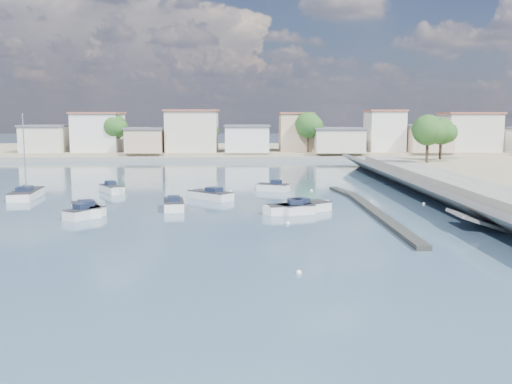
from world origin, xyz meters
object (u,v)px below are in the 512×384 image
at_px(motorboat_c, 209,195).
at_px(motorboat_h, 306,207).
at_px(motorboat_g, 112,189).
at_px(motorboat_d, 288,210).
at_px(sailboat, 27,194).
at_px(motorboat_e, 174,205).
at_px(motorboat_a, 85,209).
at_px(motorboat_b, 87,213).
at_px(motorboat_f, 272,188).

relative_size(motorboat_c, motorboat_h, 0.91).
bearing_deg(motorboat_c, motorboat_g, 155.34).
xyz_separation_m(motorboat_d, sailboat, (-26.69, 10.70, 0.03)).
bearing_deg(motorboat_g, sailboat, -156.27).
distance_m(motorboat_d, motorboat_g, 23.44).
bearing_deg(motorboat_e, motorboat_a, -161.58).
relative_size(motorboat_d, motorboat_e, 0.91).
distance_m(motorboat_a, motorboat_g, 13.71).
relative_size(motorboat_b, sailboat, 0.43).
bearing_deg(motorboat_g, motorboat_h, -32.75).
xyz_separation_m(motorboat_b, motorboat_f, (16.40, 17.02, 0.00)).
bearing_deg(sailboat, motorboat_g, 23.73).
distance_m(motorboat_e, motorboat_f, 15.78).
xyz_separation_m(motorboat_e, motorboat_h, (12.04, -1.81, 0.00)).
relative_size(motorboat_h, sailboat, 0.60).
xyz_separation_m(motorboat_d, motorboat_e, (-10.40, 3.04, 0.00)).
xyz_separation_m(motorboat_a, motorboat_g, (-0.78, 13.68, 0.00)).
bearing_deg(motorboat_c, motorboat_h, -40.89).
bearing_deg(motorboat_a, motorboat_g, 93.27).
bearing_deg(motorboat_e, motorboat_f, 52.29).
bearing_deg(motorboat_a, motorboat_h, 1.95).
relative_size(motorboat_c, sailboat, 0.55).
xyz_separation_m(motorboat_a, motorboat_b, (0.67, -2.06, -0.00)).
relative_size(motorboat_a, motorboat_h, 1.09).
relative_size(motorboat_e, motorboat_h, 0.94).
bearing_deg(motorboat_c, motorboat_b, -132.09).
bearing_deg(motorboat_f, motorboat_h, -80.53).
bearing_deg(motorboat_b, sailboat, 128.07).
bearing_deg(motorboat_d, motorboat_f, 92.75).
bearing_deg(motorboat_c, motorboat_a, -140.15).
relative_size(motorboat_b, motorboat_h, 0.72).
bearing_deg(motorboat_d, motorboat_g, 142.54).
height_order(motorboat_a, motorboat_e, same).
relative_size(motorboat_d, sailboat, 0.52).
bearing_deg(motorboat_d, motorboat_b, -175.04).
xyz_separation_m(motorboat_e, sailboat, (-16.30, 7.65, 0.03)).
distance_m(motorboat_d, motorboat_e, 10.83).
bearing_deg(motorboat_c, motorboat_e, -115.14).
bearing_deg(motorboat_g, motorboat_f, 4.08).
xyz_separation_m(motorboat_b, motorboat_h, (18.79, 2.72, 0.00)).
bearing_deg(motorboat_b, motorboat_f, 46.05).
distance_m(motorboat_a, motorboat_h, 19.47).
height_order(motorboat_f, motorboat_h, same).
bearing_deg(motorboat_f, motorboat_e, -127.71).
relative_size(motorboat_a, sailboat, 0.65).
bearing_deg(motorboat_b, motorboat_g, 95.28).
relative_size(motorboat_b, motorboat_d, 0.83).
bearing_deg(motorboat_h, motorboat_g, 147.25).
relative_size(motorboat_b, motorboat_g, 0.91).
xyz_separation_m(motorboat_g, sailboat, (-8.09, -3.56, 0.03)).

